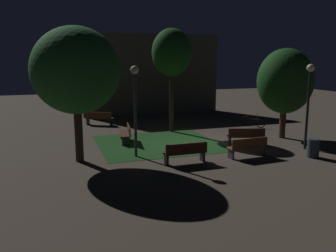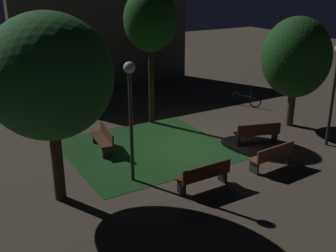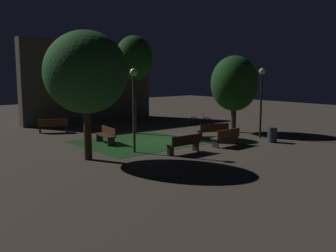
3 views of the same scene
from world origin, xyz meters
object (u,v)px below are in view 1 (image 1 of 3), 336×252
object	(u,v)px
bench_front_right	(246,136)
tree_left_canopy	(76,71)
bench_corner	(248,147)
bench_path_side	(185,152)
bench_back_row	(99,118)
lamp_post_plaza_east	(309,91)
bicycle	(253,122)
tree_lawn_side	(172,53)
bench_near_trees	(126,133)
lamp_post_path_center	(135,94)
trash_bin	(313,148)
tree_back_right	(285,81)

from	to	relation	value
bench_front_right	tree_left_canopy	xyz separation A→B (m)	(-8.06, -0.19, 3.28)
bench_corner	bench_path_side	bearing A→B (deg)	-180.00
bench_back_row	lamp_post_plaza_east	distance (m)	12.88
bench_back_row	bicycle	distance (m)	9.93
bench_path_side	tree_lawn_side	distance (m)	7.76
bench_near_trees	tree_left_canopy	world-z (taller)	tree_left_canopy
bench_near_trees	lamp_post_plaza_east	size ratio (longest dim) A/B	0.46
bench_corner	bench_near_trees	distance (m)	6.33
lamp_post_path_center	bicycle	xyz separation A→B (m)	(8.70, 4.41, -2.39)
trash_bin	bench_near_trees	bearing A→B (deg)	142.65
lamp_post_plaza_east	lamp_post_path_center	xyz separation A→B (m)	(-7.98, 1.25, -0.03)
tree_left_canopy	tree_back_right	size ratio (longest dim) A/B	1.15
tree_left_canopy	lamp_post_path_center	bearing A→B (deg)	-1.23
bench_path_side	trash_bin	bearing A→B (deg)	-8.95
tree_left_canopy	bicycle	distance (m)	12.41
bench_back_row	lamp_post_plaza_east	bearing A→B (deg)	-48.10
bench_path_side	tree_left_canopy	distance (m)	5.51
trash_bin	bench_corner	bearing A→B (deg)	161.90
bench_path_side	bench_near_trees	distance (m)	4.78
lamp_post_path_center	trash_bin	xyz separation A→B (m)	(7.29, -2.58, -2.33)
lamp_post_path_center	bench_near_trees	bearing A→B (deg)	86.48
bench_corner	bench_back_row	size ratio (longest dim) A/B	1.01
bench_near_trees	bench_front_right	bearing A→B (deg)	-25.51
bench_path_side	lamp_post_plaza_east	size ratio (longest dim) A/B	0.45
lamp_post_path_center	bench_path_side	bearing A→B (deg)	-45.48
lamp_post_plaza_east	trash_bin	world-z (taller)	lamp_post_plaza_east
bench_path_side	tree_back_right	xyz separation A→B (m)	(6.80, 2.88, 2.58)
bench_path_side	bench_near_trees	xyz separation A→B (m)	(-1.49, 4.55, 0.00)
bench_path_side	bench_near_trees	bearing A→B (deg)	108.14
bench_corner	lamp_post_plaza_east	world-z (taller)	lamp_post_plaza_east
bench_near_trees	bench_front_right	xyz separation A→B (m)	(5.48, -2.61, 0.00)
bench_path_side	tree_back_right	size ratio (longest dim) A/B	0.38
bench_path_side	lamp_post_plaza_east	distance (m)	6.73
bench_back_row	tree_back_right	world-z (taller)	tree_back_right
tree_left_canopy	lamp_post_plaza_east	distance (m)	10.52
tree_back_right	lamp_post_plaza_east	size ratio (longest dim) A/B	1.20
bench_path_side	tree_left_canopy	xyz separation A→B (m)	(-4.07, 1.74, 3.28)
bench_path_side	lamp_post_path_center	xyz separation A→B (m)	(-1.66, 1.69, 2.26)
bench_back_row	trash_bin	size ratio (longest dim) A/B	2.21
bench_back_row	lamp_post_plaza_east	xyz separation A→B (m)	(8.47, -9.44, 2.29)
bench_corner	bench_near_trees	bearing A→B (deg)	134.10
tree_back_right	bench_front_right	bearing A→B (deg)	-161.44
lamp_post_plaza_east	lamp_post_path_center	size ratio (longest dim) A/B	1.01
tree_left_canopy	bench_front_right	bearing A→B (deg)	1.33
tree_left_canopy	bicycle	size ratio (longest dim) A/B	3.74
tree_lawn_side	trash_bin	bearing A→B (deg)	-61.29
lamp_post_plaza_east	lamp_post_path_center	bearing A→B (deg)	171.07
bench_path_side	bicycle	size ratio (longest dim) A/B	1.22
bench_near_trees	bench_back_row	bearing A→B (deg)	97.06
bench_front_right	trash_bin	distance (m)	3.26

